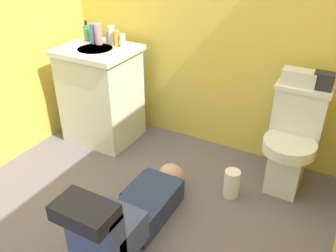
% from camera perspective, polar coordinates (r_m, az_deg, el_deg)
% --- Properties ---
extents(ground_plane, '(2.92, 3.11, 0.04)m').
position_cam_1_polar(ground_plane, '(2.49, -5.33, -13.75)').
color(ground_plane, '#635B61').
extents(toilet, '(0.36, 0.46, 0.75)m').
position_cam_1_polar(toilet, '(2.63, 19.18, -2.26)').
color(toilet, silver).
rests_on(toilet, ground_plane).
extents(vanity_cabinet, '(0.60, 0.52, 0.82)m').
position_cam_1_polar(vanity_cabinet, '(3.09, -10.59, 5.08)').
color(vanity_cabinet, silver).
rests_on(vanity_cabinet, ground_plane).
extents(faucet, '(0.02, 0.02, 0.10)m').
position_cam_1_polar(faucet, '(3.04, -9.73, 13.80)').
color(faucet, silver).
rests_on(faucet, vanity_cabinet).
extents(person_plumber, '(0.39, 1.06, 0.52)m').
position_cam_1_polar(person_plumber, '(2.22, -6.13, -13.43)').
color(person_plumber, navy).
rests_on(person_plumber, ground_plane).
extents(tissue_box, '(0.22, 0.11, 0.10)m').
position_cam_1_polar(tissue_box, '(2.52, 20.23, 7.31)').
color(tissue_box, silver).
rests_on(tissue_box, toilet).
extents(toiletry_bag, '(0.12, 0.09, 0.11)m').
position_cam_1_polar(toiletry_bag, '(2.51, 23.59, 6.63)').
color(toiletry_bag, '#26262D').
rests_on(toiletry_bag, toilet).
extents(soap_dispenser, '(0.06, 0.06, 0.17)m').
position_cam_1_polar(soap_dispenser, '(3.14, -12.82, 14.34)').
color(soap_dispenser, '#3E9453').
rests_on(soap_dispenser, vanity_cabinet).
extents(bottle_blue, '(0.06, 0.06, 0.16)m').
position_cam_1_polar(bottle_blue, '(3.05, -11.85, 14.24)').
color(bottle_blue, '#476CB1').
rests_on(bottle_blue, vanity_cabinet).
extents(bottle_pink, '(0.06, 0.06, 0.17)m').
position_cam_1_polar(bottle_pink, '(3.02, -11.07, 14.21)').
color(bottle_pink, '#D18896').
rests_on(bottle_pink, vanity_cabinet).
extents(bottle_white, '(0.05, 0.05, 0.15)m').
position_cam_1_polar(bottle_white, '(3.01, -9.04, 14.15)').
color(bottle_white, white).
rests_on(bottle_white, vanity_cabinet).
extents(bottle_amber, '(0.05, 0.05, 0.13)m').
position_cam_1_polar(bottle_amber, '(2.95, -8.27, 13.68)').
color(bottle_amber, '#CC8733').
rests_on(bottle_amber, vanity_cabinet).
extents(bottle_clear, '(0.04, 0.04, 0.11)m').
position_cam_1_polar(bottle_clear, '(2.92, -7.25, 13.40)').
color(bottle_clear, silver).
rests_on(bottle_clear, vanity_cabinet).
extents(paper_towel_roll, '(0.11, 0.11, 0.21)m').
position_cam_1_polar(paper_towel_roll, '(2.56, 10.13, -9.00)').
color(paper_towel_roll, white).
rests_on(paper_towel_roll, ground_plane).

